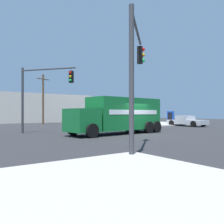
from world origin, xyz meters
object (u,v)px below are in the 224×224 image
traffic_light_primary (40,89)px  utility_pole (43,99)px  vending_machine_blue (171,117)px  traffic_light_secondary (135,63)px  pickup_silver (187,121)px  vending_machine_red (147,117)px  palm_tree_far (131,105)px  delivery_truck (119,115)px

traffic_light_primary → utility_pole: bearing=69.5°
vending_machine_blue → utility_pole: 19.68m
traffic_light_primary → vending_machine_blue: 22.79m
traffic_light_secondary → pickup_silver: 22.35m
vending_machine_red → palm_tree_far: bearing=90.6°
traffic_light_primary → vending_machine_red: traffic_light_primary is taller
delivery_truck → vending_machine_blue: bearing=27.7°
traffic_light_secondary → vending_machine_red: traffic_light_secondary is taller
delivery_truck → utility_pole: utility_pole is taller
pickup_silver → vending_machine_red: 6.39m
delivery_truck → vending_machine_blue: delivery_truck is taller
pickup_silver → vending_machine_blue: 5.74m
traffic_light_primary → traffic_light_secondary: bearing=-87.9°
vending_machine_red → vending_machine_blue: (3.89, -1.26, 0.00)m
traffic_light_secondary → utility_pole: (5.34, 27.06, -0.09)m
delivery_truck → palm_tree_far: (12.85, 13.63, 1.42)m
traffic_light_secondary → vending_machine_red: bearing=44.9°
traffic_light_secondary → utility_pole: size_ratio=0.77×
vending_machine_blue → palm_tree_far: 6.50m
traffic_light_secondary → traffic_light_primary: bearing=92.1°
traffic_light_primary → vending_machine_blue: traffic_light_primary is taller
delivery_truck → vending_machine_red: size_ratio=4.73×
traffic_light_primary → palm_tree_far: (18.18, 9.66, -0.77)m
traffic_light_secondary → vending_machine_blue: traffic_light_secondary is taller
delivery_truck → palm_tree_far: bearing=46.7°
traffic_light_primary → palm_tree_far: size_ratio=1.35×
pickup_silver → vending_machine_red: (-1.13, 6.28, 0.34)m
traffic_light_secondary → vending_machine_blue: size_ratio=3.14×
traffic_light_primary → traffic_light_secondary: size_ratio=0.97×
delivery_truck → pickup_silver: (14.01, 3.79, -0.82)m
delivery_truck → traffic_light_primary: size_ratio=1.56×
traffic_light_secondary → palm_tree_far: 27.74m
palm_tree_far → utility_pole: size_ratio=0.55×
traffic_light_secondary → vending_machine_red: size_ratio=3.14×
traffic_light_secondary → utility_pole: 27.58m
traffic_light_primary → utility_pole: (5.76, 15.43, 0.15)m
traffic_light_primary → pickup_silver: (19.34, -0.18, -3.02)m
vending_machine_blue → pickup_silver: bearing=-118.8°
utility_pole → vending_machine_red: bearing=-36.8°
traffic_light_primary → traffic_light_secondary: 11.63m
palm_tree_far → utility_pole: utility_pole is taller
pickup_silver → palm_tree_far: bearing=96.7°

